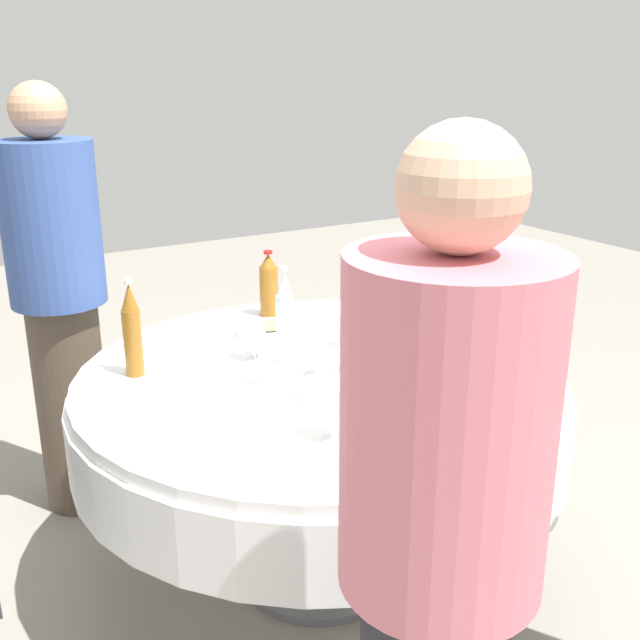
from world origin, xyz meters
The scene contains 21 objects.
ground_plane centered at (0.00, 0.00, 0.00)m, with size 10.00×10.00×0.00m, color gray.
dining_table centered at (0.00, 0.00, 0.60)m, with size 1.55×1.55×0.74m.
bottle_dark_green_south centered at (-0.05, -0.59, 0.87)m, with size 0.06×0.06×0.28m.
bottle_clear_east centered at (0.21, 0.10, 0.87)m, with size 0.06×0.06×0.27m.
bottle_amber_rear centered at (0.12, 0.58, 0.86)m, with size 0.07×0.07×0.25m.
bottle_brown_outer centered at (-0.04, -0.34, 0.86)m, with size 0.06×0.06×0.26m.
bottle_amber_inner centered at (-0.50, 0.27, 0.88)m, with size 0.06×0.06×0.31m.
bottle_clear_near centered at (0.37, -0.48, 0.86)m, with size 0.06×0.06×0.25m.
bottle_clear_front centered at (-0.05, 0.14, 0.89)m, with size 0.06×0.06×0.31m.
wine_glass_outer centered at (-0.13, 0.19, 0.84)m, with size 0.08×0.08×0.14m.
wine_glass_inner centered at (-0.03, -0.02, 0.84)m, with size 0.08×0.08×0.15m.
wine_glass_near centered at (-0.21, -0.40, 0.85)m, with size 0.07×0.07×0.15m.
wine_glass_front centered at (0.08, -0.05, 0.85)m, with size 0.07×0.07×0.16m.
wine_glass_north centered at (-0.18, -0.01, 0.85)m, with size 0.06×0.06×0.15m.
plate_north centered at (0.43, -0.11, 0.75)m, with size 0.21×0.21×0.04m.
plate_right centered at (0.03, 0.40, 0.75)m, with size 0.25×0.25×0.04m.
spoon_east centered at (-0.42, 0.07, 0.74)m, with size 0.18×0.02×0.01m, color silver.
folded_napkin centered at (-0.11, -0.19, 0.75)m, with size 0.13×0.13×0.02m, color white.
person_south centered at (-0.39, -1.05, 0.82)m, with size 0.34×0.34×1.57m.
person_east centered at (-0.59, 0.87, 0.84)m, with size 0.34×0.34×1.60m.
chair_near centered at (1.00, 0.50, 0.52)m, with size 0.54×0.54×0.87m.
Camera 1 is at (-1.11, -1.85, 1.64)m, focal length 41.82 mm.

